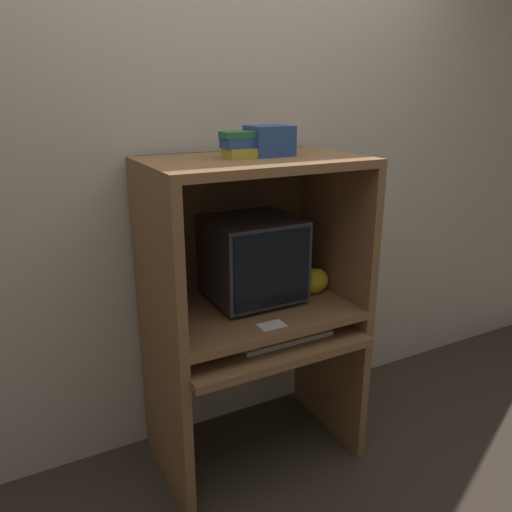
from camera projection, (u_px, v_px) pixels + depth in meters
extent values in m
plane|color=#3D3328|center=(284.00, 487.00, 2.23)|extent=(12.00, 12.00, 0.00)
cube|color=beige|center=(220.00, 177.00, 2.37)|extent=(6.00, 0.06, 2.60)
cube|color=brown|center=(166.00, 417.00, 2.18)|extent=(0.04, 0.58, 0.66)
cube|color=brown|center=(329.00, 368.00, 2.56)|extent=(0.04, 0.58, 0.66)
cube|color=brown|center=(269.00, 344.00, 2.16)|extent=(0.83, 0.40, 0.04)
cube|color=brown|center=(161.00, 338.00, 2.06)|extent=(0.04, 0.58, 0.10)
cube|color=brown|center=(332.00, 300.00, 2.45)|extent=(0.04, 0.58, 0.10)
cube|color=brown|center=(254.00, 310.00, 2.24)|extent=(0.83, 0.58, 0.04)
cube|color=brown|center=(155.00, 250.00, 1.94)|extent=(0.04, 0.58, 0.66)
cube|color=brown|center=(336.00, 224.00, 2.33)|extent=(0.04, 0.58, 0.66)
cube|color=brown|center=(254.00, 162.00, 2.04)|extent=(0.83, 0.58, 0.04)
cube|color=#48321E|center=(227.00, 222.00, 2.37)|extent=(0.83, 0.01, 0.66)
cylinder|color=#333338|center=(252.00, 297.00, 2.32)|extent=(0.21, 0.21, 0.02)
cube|color=#333338|center=(252.00, 258.00, 2.26)|extent=(0.40, 0.37, 0.36)
cube|color=black|center=(273.00, 270.00, 2.10)|extent=(0.36, 0.01, 0.33)
cube|color=beige|center=(282.00, 336.00, 2.17)|extent=(0.42, 0.16, 0.02)
cube|color=silver|center=(282.00, 333.00, 2.17)|extent=(0.39, 0.13, 0.01)
ellipsoid|color=#28282B|center=(332.00, 321.00, 2.29)|extent=(0.07, 0.05, 0.03)
ellipsoid|color=gold|center=(314.00, 281.00, 2.37)|extent=(0.15, 0.11, 0.12)
cube|color=gold|center=(242.00, 153.00, 2.01)|extent=(0.13, 0.11, 0.04)
cube|color=navy|center=(239.00, 143.00, 2.01)|extent=(0.13, 0.10, 0.04)
cube|color=#236638|center=(238.00, 135.00, 1.99)|extent=(0.13, 0.10, 0.02)
cube|color=white|center=(272.00, 325.00, 2.05)|extent=(0.11, 0.07, 0.00)
cube|color=navy|center=(269.00, 141.00, 2.07)|extent=(0.18, 0.15, 0.12)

